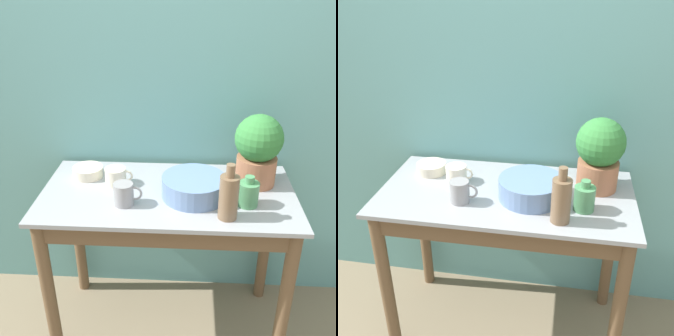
{
  "view_description": "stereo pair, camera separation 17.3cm",
  "coord_description": "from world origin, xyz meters",
  "views": [
    {
      "loc": [
        0.09,
        -1.26,
        1.72
      ],
      "look_at": [
        0.0,
        0.3,
        0.95
      ],
      "focal_mm": 42.0,
      "sensor_mm": 36.0,
      "label": 1
    },
    {
      "loc": [
        0.26,
        -1.24,
        1.72
      ],
      "look_at": [
        0.0,
        0.3,
        0.95
      ],
      "focal_mm": 42.0,
      "sensor_mm": 36.0,
      "label": 2
    }
  ],
  "objects": [
    {
      "name": "counter_table",
      "position": [
        0.0,
        0.27,
        0.64
      ],
      "size": [
        1.15,
        0.59,
        0.83
      ],
      "color": "brown",
      "rests_on": "ground_plane"
    },
    {
      "name": "mug_grey",
      "position": [
        -0.18,
        0.18,
        0.88
      ],
      "size": [
        0.12,
        0.09,
        0.1
      ],
      "color": "gray",
      "rests_on": "counter_table"
    },
    {
      "name": "bottle_short",
      "position": [
        0.35,
        0.2,
        0.88
      ],
      "size": [
        0.09,
        0.09,
        0.14
      ],
      "color": "#4C8C59",
      "rests_on": "counter_table"
    },
    {
      "name": "wall_back",
      "position": [
        0.0,
        0.65,
        1.2
      ],
      "size": [
        6.0,
        0.05,
        2.4
      ],
      "color": "#609E9E",
      "rests_on": "ground_plane"
    },
    {
      "name": "bottle_tall",
      "position": [
        0.25,
        0.1,
        0.93
      ],
      "size": [
        0.08,
        0.08,
        0.24
      ],
      "color": "brown",
      "rests_on": "counter_table"
    },
    {
      "name": "bowl_wash_large",
      "position": [
        0.12,
        0.26,
        0.87
      ],
      "size": [
        0.29,
        0.29,
        0.09
      ],
      "color": "#6684B2",
      "rests_on": "counter_table"
    },
    {
      "name": "bowl_small_cream",
      "position": [
        -0.4,
        0.43,
        0.85
      ],
      "size": [
        0.15,
        0.15,
        0.05
      ],
      "color": "beige",
      "rests_on": "counter_table"
    },
    {
      "name": "mug_cream",
      "position": [
        -0.25,
        0.36,
        0.87
      ],
      "size": [
        0.13,
        0.1,
        0.08
      ],
      "color": "beige",
      "rests_on": "counter_table"
    },
    {
      "name": "potted_plant",
      "position": [
        0.4,
        0.41,
        1.0
      ],
      "size": [
        0.22,
        0.22,
        0.34
      ],
      "color": "#A36647",
      "rests_on": "counter_table"
    }
  ]
}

